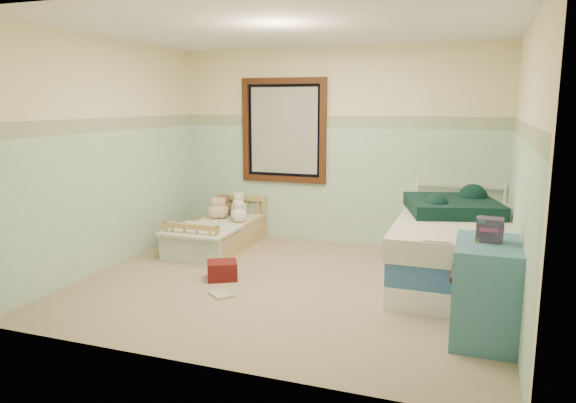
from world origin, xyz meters
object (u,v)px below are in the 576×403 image
(plush_floor_cream, at_px, (174,242))
(dresser, at_px, (486,291))
(toddler_bed_frame, at_px, (219,240))
(floor_book, at_px, (221,294))
(twin_bed_frame, at_px, (452,270))
(plush_floor_tan, at_px, (171,241))
(red_pillow, at_px, (222,270))

(plush_floor_cream, height_order, dresser, dresser)
(toddler_bed_frame, distance_m, floor_book, 1.76)
(floor_book, bearing_deg, toddler_bed_frame, 156.08)
(twin_bed_frame, bearing_deg, plush_floor_tan, 179.73)
(plush_floor_tan, xyz_separation_m, floor_book, (1.30, -1.21, -0.12))
(plush_floor_cream, height_order, red_pillow, plush_floor_cream)
(plush_floor_cream, relative_size, twin_bed_frame, 0.11)
(red_pillow, bearing_deg, floor_book, -64.30)
(dresser, bearing_deg, plush_floor_tan, 159.72)
(plush_floor_tan, height_order, red_pillow, plush_floor_tan)
(twin_bed_frame, xyz_separation_m, red_pillow, (-2.26, -0.76, -0.02))
(dresser, bearing_deg, plush_floor_cream, 159.64)
(plush_floor_tan, relative_size, floor_book, 1.09)
(toddler_bed_frame, height_order, plush_floor_cream, plush_floor_cream)
(toddler_bed_frame, bearing_deg, red_pillow, -61.58)
(toddler_bed_frame, distance_m, plush_floor_cream, 0.56)
(red_pillow, height_order, floor_book, red_pillow)
(red_pillow, bearing_deg, plush_floor_cream, 143.75)
(twin_bed_frame, distance_m, dresser, 1.39)
(toddler_bed_frame, xyz_separation_m, twin_bed_frame, (2.86, -0.36, 0.02))
(plush_floor_tan, relative_size, red_pillow, 0.84)
(floor_book, bearing_deg, dresser, 35.06)
(plush_floor_tan, relative_size, dresser, 0.33)
(twin_bed_frame, bearing_deg, red_pillow, -161.40)
(toddler_bed_frame, distance_m, red_pillow, 1.28)
(plush_floor_tan, bearing_deg, red_pillow, -35.35)
(dresser, relative_size, floor_book, 3.30)
(red_pillow, bearing_deg, plush_floor_tan, 144.65)
(plush_floor_cream, xyz_separation_m, red_pillow, (1.04, -0.76, -0.03))
(toddler_bed_frame, height_order, red_pillow, red_pillow)
(dresser, bearing_deg, twin_bed_frame, 102.71)
(plush_floor_cream, distance_m, red_pillow, 1.29)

